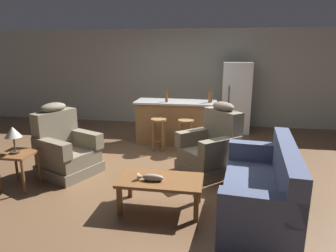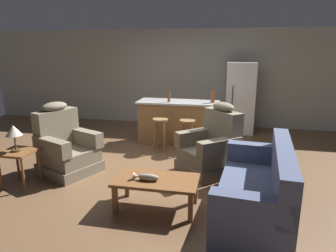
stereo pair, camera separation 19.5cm
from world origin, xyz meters
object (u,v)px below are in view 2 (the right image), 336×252
at_px(fish_figurine, 146,177).
at_px(bottle_short_amber, 213,97).
at_px(table_lamp, 14,132).
at_px(kitchen_island, 178,122).
at_px(refrigerator, 240,98).
at_px(bar_stool_right, 187,130).
at_px(end_table, 19,157).
at_px(bottle_tall_green, 169,97).
at_px(recliner_near_island, 212,148).
at_px(coffee_table, 156,183).
at_px(recliner_near_lamp, 66,148).
at_px(couch, 259,192).
at_px(bar_stool_left, 160,129).

bearing_deg(fish_figurine, bottle_short_amber, 77.56).
bearing_deg(table_lamp, kitchen_island, 52.98).
distance_m(refrigerator, bottle_short_amber, 1.40).
relative_size(kitchen_island, bar_stool_right, 2.65).
bearing_deg(end_table, refrigerator, 48.81).
relative_size(end_table, refrigerator, 0.32).
bearing_deg(bottle_tall_green, recliner_near_island, -53.32).
height_order(coffee_table, end_table, end_table).
bearing_deg(table_lamp, recliner_near_island, 22.03).
bearing_deg(recliner_near_lamp, bar_stool_right, 60.52).
bearing_deg(coffee_table, recliner_near_island, 65.80).
relative_size(couch, table_lamp, 4.81).
xyz_separation_m(kitchen_island, bottle_tall_green, (-0.18, -0.14, 0.58)).
relative_size(recliner_near_island, refrigerator, 0.68).
distance_m(table_lamp, bar_stool_left, 2.76).
xyz_separation_m(coffee_table, bottle_short_amber, (0.54, 2.91, 0.70)).
relative_size(coffee_table, table_lamp, 2.68).
bearing_deg(bar_stool_right, recliner_near_lamp, -143.56).
bearing_deg(bar_stool_right, end_table, -138.52).
relative_size(recliner_near_lamp, table_lamp, 2.93).
distance_m(table_lamp, bottle_tall_green, 3.17).
bearing_deg(table_lamp, refrigerator, 48.87).
xyz_separation_m(recliner_near_lamp, table_lamp, (-0.43, -0.67, 0.45)).
distance_m(end_table, bottle_tall_green, 3.20).
bearing_deg(recliner_near_island, fish_figurine, 21.64).
xyz_separation_m(bar_stool_left, bottle_tall_green, (0.08, 0.49, 0.58)).
height_order(coffee_table, recliner_near_lamp, recliner_near_lamp).
bearing_deg(bottle_tall_green, bottle_short_amber, 6.42).
xyz_separation_m(end_table, kitchen_island, (2.03, 2.69, 0.02)).
bearing_deg(fish_figurine, recliner_near_lamp, 150.07).
relative_size(fish_figurine, bottle_tall_green, 1.21).
distance_m(bar_stool_left, bottle_tall_green, 0.76).
height_order(couch, bottle_tall_green, bottle_tall_green).
bearing_deg(bar_stool_right, bottle_short_amber, 52.12).
relative_size(recliner_near_lamp, end_table, 2.14).
height_order(recliner_near_island, bar_stool_left, recliner_near_island).
bearing_deg(couch, refrigerator, -82.28).
height_order(recliner_near_island, refrigerator, refrigerator).
height_order(table_lamp, refrigerator, refrigerator).
height_order(recliner_near_lamp, bar_stool_right, recliner_near_lamp).
relative_size(couch, bar_stool_right, 2.90).
xyz_separation_m(coffee_table, bar_stool_right, (0.08, 2.32, 0.11)).
bearing_deg(fish_figurine, table_lamp, 171.66).
bearing_deg(recliner_near_lamp, kitchen_island, 75.77).
distance_m(recliner_near_island, end_table, 3.10).
bearing_deg(fish_figurine, kitchen_island, 91.87).
distance_m(couch, kitchen_island, 3.28).
height_order(recliner_near_island, kitchen_island, recliner_near_island).
bearing_deg(kitchen_island, fish_figurine, -88.13).
bearing_deg(recliner_near_island, table_lamp, -19.42).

